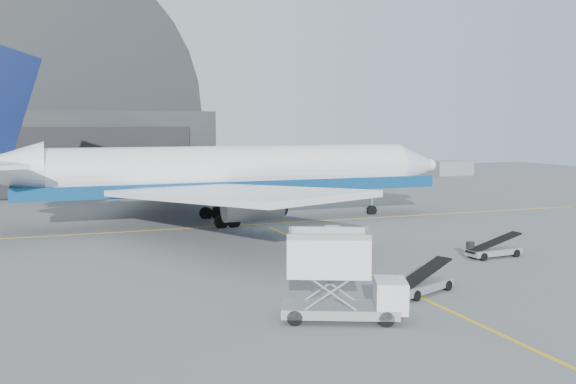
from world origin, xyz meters
name	(u,v)px	position (x,y,z in m)	size (l,w,h in m)	color
ground	(348,264)	(0.00, 0.00, 0.00)	(200.00, 200.00, 0.00)	#565659
taxi_lines	(288,236)	(0.00, 12.67, 0.01)	(80.00, 42.12, 0.02)	gold
hangar	(35,128)	(-22.00, 64.95, 9.54)	(50.00, 28.30, 28.00)	black
distant_bldg_a	(363,176)	(38.00, 72.00, 0.00)	(14.00, 8.00, 4.00)	black
distant_bldg_b	(448,175)	(55.00, 68.00, 0.00)	(8.00, 6.00, 2.80)	gray
airliner	(218,173)	(-3.95, 22.40, 5.09)	(51.88, 50.30, 18.21)	white
catering_truck	(339,278)	(-6.30, -11.93, 2.21)	(6.77, 4.64, 4.38)	gray
pushback_tug	(328,239)	(1.46, 6.83, 0.62)	(3.90, 2.72, 1.66)	black
belt_loader_a	(421,284)	(0.51, -8.91, 0.57)	(4.89, 3.29, 1.86)	gray
belt_loader_b	(493,250)	(11.33, -1.71, 0.55)	(4.76, 1.96, 1.79)	gray
traffic_cone	(325,246)	(0.69, 5.79, 0.25)	(0.36, 0.36, 0.53)	#E64307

